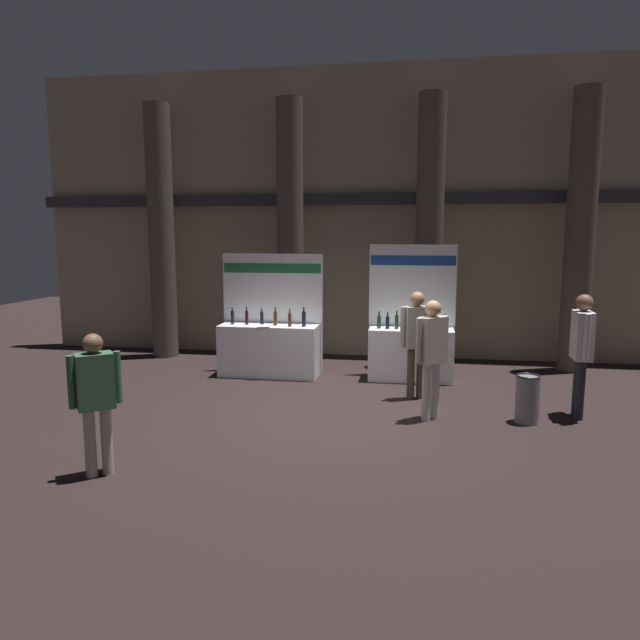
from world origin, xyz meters
The scene contains 9 objects.
ground_plane centered at (0.00, 0.00, 0.00)m, with size 29.01×29.01×0.00m, color black.
hall_colonnade centered at (0.00, 4.24, 3.01)m, with size 14.51×1.26×6.19m.
exhibitor_booth_0 centered at (-1.54, 2.20, 0.59)m, with size 1.95×0.71×2.29m.
exhibitor_booth_1 centered at (1.11, 2.32, 0.60)m, with size 1.60×0.66×2.47m.
trash_bin centered at (2.76, 0.07, 0.35)m, with size 0.33×0.33×0.69m.
visitor_0 centered at (1.41, 0.00, 1.04)m, with size 0.46×0.44×1.74m.
visitor_1 centered at (1.20, 1.05, 1.04)m, with size 0.52×0.35×1.75m.
visitor_2 centered at (-2.26, -2.58, 0.95)m, with size 0.46×0.43×1.60m.
visitor_3 centered at (3.54, 0.43, 1.11)m, with size 0.26×0.64×1.81m.
Camera 1 is at (1.13, -8.14, 2.63)m, focal length 32.08 mm.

